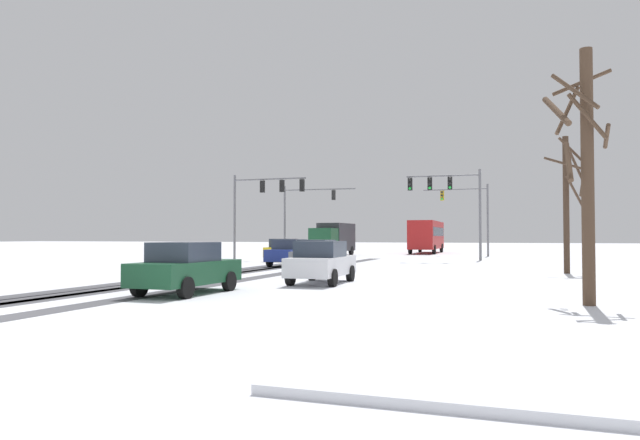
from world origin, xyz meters
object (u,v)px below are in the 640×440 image
object	(u,v)px
car_white_fourth	(321,262)
car_yellow_cab_lead	(284,250)
car_blue_second	(290,252)
bare_tree_sidewalk_mid	(568,198)
traffic_signal_near_left	(263,197)
bare_tree_sidewalk_near	(585,165)
traffic_signal_far_left	(304,207)
car_dark_green_fifth	(186,268)
traffic_signal_near_right	(450,194)
car_grey_third	(317,255)
bus_oncoming	(427,234)
traffic_signal_far_right	(469,207)
box_truck_delivery	(334,238)

from	to	relation	value
car_white_fourth	car_yellow_cab_lead	bearing A→B (deg)	116.75
car_blue_second	bare_tree_sidewalk_mid	size ratio (longest dim) A/B	0.62
traffic_signal_near_left	bare_tree_sidewalk_near	distance (m)	30.06
traffic_signal_far_left	car_dark_green_fifth	distance (m)	34.79
traffic_signal_near_right	traffic_signal_far_left	xyz separation A→B (m)	(-14.09, 8.21, -0.28)
traffic_signal_near_left	car_blue_second	world-z (taller)	traffic_signal_near_left
traffic_signal_far_left	car_grey_third	xyz separation A→B (m)	(8.51, -20.70, -3.66)
traffic_signal_near_left	bare_tree_sidewalk_mid	xyz separation A→B (m)	(20.44, -9.11, -1.13)
bus_oncoming	bare_tree_sidewalk_mid	world-z (taller)	bare_tree_sidewalk_mid
traffic_signal_near_left	bare_tree_sidewalk_near	size ratio (longest dim) A/B	0.96
traffic_signal_far_right	traffic_signal_far_left	world-z (taller)	same
traffic_signal_near_left	box_truck_delivery	bearing A→B (deg)	80.25
traffic_signal_near_left	bus_oncoming	size ratio (longest dim) A/B	0.59
bus_oncoming	bare_tree_sidewalk_mid	distance (m)	33.13
box_truck_delivery	bus_oncoming	bearing A→B (deg)	55.79
bus_oncoming	car_white_fourth	bearing A→B (deg)	-87.36
traffic_signal_far_left	box_truck_delivery	bearing A→B (deg)	31.32
traffic_signal_far_left	traffic_signal_near_right	bearing A→B (deg)	-30.23
car_blue_second	traffic_signal_near_left	bearing A→B (deg)	126.04
traffic_signal_near_right	traffic_signal_near_left	world-z (taller)	same
traffic_signal_far_right	traffic_signal_far_left	size ratio (longest dim) A/B	0.94
traffic_signal_near_right	traffic_signal_far_left	size ratio (longest dim) A/B	0.94
traffic_signal_near_right	bare_tree_sidewalk_mid	distance (m)	12.90
car_grey_third	bus_oncoming	bearing A→B (deg)	88.23
car_blue_second	car_dark_green_fifth	xyz separation A→B (m)	(3.14, -16.51, 0.00)
bus_oncoming	bare_tree_sidewalk_near	xyz separation A→B (m)	(10.62, -44.63, 1.69)
car_yellow_cab_lead	bare_tree_sidewalk_mid	size ratio (longest dim) A/B	0.63
traffic_signal_near_left	bare_tree_sidewalk_mid	world-z (taller)	bare_tree_sidewalk_mid
traffic_signal_far_right	car_white_fourth	size ratio (longest dim) A/B	1.57
traffic_signal_far_left	car_white_fourth	distance (m)	30.85
traffic_signal_far_right	traffic_signal_far_left	distance (m)	15.07
car_white_fourth	box_truck_delivery	size ratio (longest dim) A/B	0.56
traffic_signal_far_right	car_dark_green_fifth	world-z (taller)	traffic_signal_far_right
traffic_signal_near_left	car_white_fourth	distance (m)	21.79
traffic_signal_far_right	traffic_signal_far_left	xyz separation A→B (m)	(-14.53, -3.99, 0.06)
car_blue_second	bare_tree_sidewalk_mid	world-z (taller)	bare_tree_sidewalk_mid
bare_tree_sidewalk_near	car_dark_green_fifth	bearing A→B (deg)	-175.95
car_grey_third	bus_oncoming	distance (m)	32.68
bus_oncoming	bare_tree_sidewalk_mid	bearing A→B (deg)	-69.98
car_blue_second	car_grey_third	world-z (taller)	same
traffic_signal_near_left	car_grey_third	bearing A→B (deg)	-52.77
traffic_signal_far_right	car_grey_third	size ratio (longest dim) A/B	1.58
traffic_signal_near_right	box_truck_delivery	bearing A→B (deg)	140.47
traffic_signal_far_right	car_white_fourth	bearing A→B (deg)	-95.56
traffic_signal_near_left	traffic_signal_far_left	bearing A→B (deg)	92.32
car_white_fourth	bus_oncoming	distance (m)	40.44
traffic_signal_near_right	bare_tree_sidewalk_near	world-z (taller)	bare_tree_sidewalk_near
car_yellow_cab_lead	bare_tree_sidewalk_near	bearing A→B (deg)	-51.11
traffic_signal_near_right	traffic_signal_near_left	distance (m)	13.80
bus_oncoming	box_truck_delivery	size ratio (longest dim) A/B	1.49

